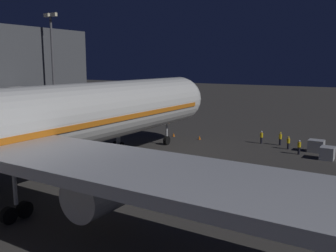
{
  "coord_description": "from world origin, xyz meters",
  "views": [
    {
      "loc": [
        -26.3,
        26.92,
        10.95
      ],
      "look_at": [
        -3.0,
        -10.63,
        3.5
      ],
      "focal_mm": 39.8,
      "sensor_mm": 36.0,
      "label": 1
    }
  ],
  "objects_px": {
    "jet_bridge": "(74,99)",
    "apron_floodlight_mast": "(53,62)",
    "traffic_cone_nose_starboard": "(174,135)",
    "ground_crew_marshaller_fwd": "(299,147)",
    "ground_crew_under_port_wing": "(261,137)",
    "ground_crew_by_belt_loader": "(280,138)",
    "baggage_container_near_belt": "(327,153)",
    "ground_crew_by_tug": "(288,142)",
    "baggage_container_far_row": "(316,146)",
    "traffic_cone_nose_port": "(200,138)"
  },
  "relations": [
    {
      "from": "apron_floodlight_mast",
      "to": "ground_crew_under_port_wing",
      "type": "height_order",
      "value": "apron_floodlight_mast"
    },
    {
      "from": "jet_bridge",
      "to": "traffic_cone_nose_starboard",
      "type": "bearing_deg",
      "value": -138.36
    },
    {
      "from": "ground_crew_marshaller_fwd",
      "to": "ground_crew_by_tug",
      "type": "xyz_separation_m",
      "value": [
        1.83,
        -2.17,
        -0.07
      ]
    },
    {
      "from": "jet_bridge",
      "to": "traffic_cone_nose_starboard",
      "type": "xyz_separation_m",
      "value": [
        -10.79,
        -9.59,
        -5.69
      ]
    },
    {
      "from": "jet_bridge",
      "to": "traffic_cone_nose_port",
      "type": "xyz_separation_m",
      "value": [
        -15.19,
        -9.59,
        -5.69
      ]
    },
    {
      "from": "ground_crew_under_port_wing",
      "to": "apron_floodlight_mast",
      "type": "bearing_deg",
      "value": 6.81
    },
    {
      "from": "jet_bridge",
      "to": "apron_floodlight_mast",
      "type": "distance_m",
      "value": 15.41
    },
    {
      "from": "traffic_cone_nose_starboard",
      "to": "ground_crew_marshaller_fwd",
      "type": "bearing_deg",
      "value": 174.92
    },
    {
      "from": "jet_bridge",
      "to": "ground_crew_by_tug",
      "type": "height_order",
      "value": "jet_bridge"
    },
    {
      "from": "ground_crew_by_tug",
      "to": "baggage_container_far_row",
      "type": "bearing_deg",
      "value": -175.14
    },
    {
      "from": "ground_crew_by_belt_loader",
      "to": "traffic_cone_nose_port",
      "type": "relative_size",
      "value": 3.27
    },
    {
      "from": "ground_crew_under_port_wing",
      "to": "ground_crew_by_tug",
      "type": "xyz_separation_m",
      "value": [
        -4.05,
        1.57,
        -0.05
      ]
    },
    {
      "from": "jet_bridge",
      "to": "baggage_container_near_belt",
      "type": "relative_size",
      "value": 13.44
    },
    {
      "from": "apron_floodlight_mast",
      "to": "ground_crew_by_tug",
      "type": "relative_size",
      "value": 11.6
    },
    {
      "from": "ground_crew_marshaller_fwd",
      "to": "traffic_cone_nose_starboard",
      "type": "relative_size",
      "value": 3.25
    },
    {
      "from": "ground_crew_under_port_wing",
      "to": "ground_crew_by_tug",
      "type": "distance_m",
      "value": 4.34
    },
    {
      "from": "jet_bridge",
      "to": "ground_crew_under_port_wing",
      "type": "relative_size",
      "value": 13.86
    },
    {
      "from": "ground_crew_under_port_wing",
      "to": "ground_crew_by_belt_loader",
      "type": "bearing_deg",
      "value": -174.99
    },
    {
      "from": "baggage_container_near_belt",
      "to": "ground_crew_by_tug",
      "type": "bearing_deg",
      "value": -29.86
    },
    {
      "from": "apron_floodlight_mast",
      "to": "ground_crew_by_tug",
      "type": "distance_m",
      "value": 41.63
    },
    {
      "from": "baggage_container_far_row",
      "to": "traffic_cone_nose_starboard",
      "type": "distance_m",
      "value": 20.33
    },
    {
      "from": "ground_crew_by_belt_loader",
      "to": "ground_crew_under_port_wing",
      "type": "bearing_deg",
      "value": 5.01
    },
    {
      "from": "ground_crew_by_belt_loader",
      "to": "ground_crew_by_tug",
      "type": "relative_size",
      "value": 1.07
    },
    {
      "from": "apron_floodlight_mast",
      "to": "ground_crew_by_tug",
      "type": "xyz_separation_m",
      "value": [
        -40.26,
        -2.75,
        -10.26
      ]
    },
    {
      "from": "ground_crew_by_belt_loader",
      "to": "traffic_cone_nose_starboard",
      "type": "bearing_deg",
      "value": 8.44
    },
    {
      "from": "traffic_cone_nose_port",
      "to": "baggage_container_far_row",
      "type": "bearing_deg",
      "value": -177.19
    },
    {
      "from": "ground_crew_under_port_wing",
      "to": "traffic_cone_nose_port",
      "type": "bearing_deg",
      "value": 13.67
    },
    {
      "from": "jet_bridge",
      "to": "ground_crew_by_tug",
      "type": "xyz_separation_m",
      "value": [
        -27.74,
        -10.09,
        -5.04
      ]
    },
    {
      "from": "baggage_container_near_belt",
      "to": "ground_crew_marshaller_fwd",
      "type": "height_order",
      "value": "ground_crew_marshaller_fwd"
    },
    {
      "from": "ground_crew_by_belt_loader",
      "to": "traffic_cone_nose_starboard",
      "type": "xyz_separation_m",
      "value": [
        15.43,
        2.29,
        -0.72
      ]
    },
    {
      "from": "baggage_container_near_belt",
      "to": "traffic_cone_nose_port",
      "type": "bearing_deg",
      "value": -7.93
    },
    {
      "from": "apron_floodlight_mast",
      "to": "baggage_container_near_belt",
      "type": "bearing_deg",
      "value": 179.73
    },
    {
      "from": "jet_bridge",
      "to": "ground_crew_marshaller_fwd",
      "type": "height_order",
      "value": "jet_bridge"
    },
    {
      "from": "ground_crew_by_belt_loader",
      "to": "apron_floodlight_mast",
      "type": "bearing_deg",
      "value": 6.69
    },
    {
      "from": "ground_crew_by_belt_loader",
      "to": "ground_crew_under_port_wing",
      "type": "distance_m",
      "value": 2.53
    },
    {
      "from": "jet_bridge",
      "to": "ground_crew_by_belt_loader",
      "type": "xyz_separation_m",
      "value": [
        -26.22,
        -11.88,
        -4.97
      ]
    },
    {
      "from": "ground_crew_under_port_wing",
      "to": "traffic_cone_nose_starboard",
      "type": "xyz_separation_m",
      "value": [
        12.91,
        2.07,
        -0.7
      ]
    },
    {
      "from": "ground_crew_by_tug",
      "to": "traffic_cone_nose_port",
      "type": "xyz_separation_m",
      "value": [
        12.56,
        0.5,
        -0.64
      ]
    },
    {
      "from": "ground_crew_by_belt_loader",
      "to": "traffic_cone_nose_starboard",
      "type": "height_order",
      "value": "ground_crew_by_belt_loader"
    },
    {
      "from": "baggage_container_far_row",
      "to": "apron_floodlight_mast",
      "type": "bearing_deg",
      "value": 3.99
    },
    {
      "from": "ground_crew_marshaller_fwd",
      "to": "traffic_cone_nose_port",
      "type": "height_order",
      "value": "ground_crew_marshaller_fwd"
    },
    {
      "from": "ground_crew_by_belt_loader",
      "to": "ground_crew_by_tug",
      "type": "height_order",
      "value": "ground_crew_by_belt_loader"
    },
    {
      "from": "traffic_cone_nose_port",
      "to": "traffic_cone_nose_starboard",
      "type": "xyz_separation_m",
      "value": [
        4.4,
        0.0,
        0.0
      ]
    },
    {
      "from": "baggage_container_near_belt",
      "to": "traffic_cone_nose_port",
      "type": "distance_m",
      "value": 17.9
    },
    {
      "from": "baggage_container_near_belt",
      "to": "ground_crew_by_tug",
      "type": "relative_size",
      "value": 1.09
    },
    {
      "from": "ground_crew_under_port_wing",
      "to": "traffic_cone_nose_starboard",
      "type": "distance_m",
      "value": 13.09
    },
    {
      "from": "jet_bridge",
      "to": "ground_crew_under_port_wing",
      "type": "distance_m",
      "value": 26.88
    },
    {
      "from": "baggage_container_near_belt",
      "to": "ground_crew_by_tug",
      "type": "distance_m",
      "value": 5.96
    },
    {
      "from": "baggage_container_near_belt",
      "to": "baggage_container_far_row",
      "type": "relative_size",
      "value": 0.98
    },
    {
      "from": "ground_crew_under_port_wing",
      "to": "traffic_cone_nose_starboard",
      "type": "bearing_deg",
      "value": 9.11
    }
  ]
}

